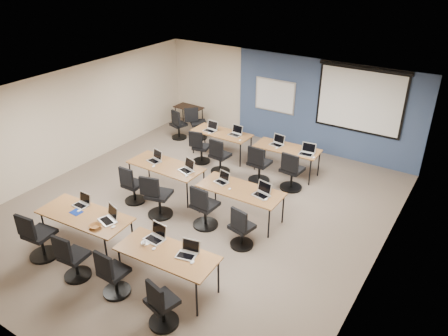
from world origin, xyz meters
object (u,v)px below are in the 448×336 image
Objects in this scene: laptop_7 at (262,192)px; spare_chair_a at (197,126)px; laptop_9 at (236,133)px; task_chair_9 at (219,159)px; task_chair_11 at (291,174)px; task_chair_2 at (112,277)px; task_chair_3 at (161,307)px; spare_chair_b at (178,127)px; utility_table at (189,110)px; laptop_11 at (307,152)px; training_table_front_left at (85,216)px; training_table_back_right at (287,150)px; training_table_mid_right at (240,191)px; laptop_8 at (211,128)px; training_table_front_right at (167,255)px; task_chair_10 at (258,167)px; projector_screen at (361,96)px; laptop_2 at (156,235)px; task_chair_1 at (72,260)px; training_table_back_left at (222,134)px; task_chair_0 at (38,239)px; laptop_3 at (188,252)px; laptop_10 at (277,142)px; task_chair_6 at (204,210)px; task_chair_8 at (200,150)px; task_chair_5 at (157,199)px; laptop_0 at (82,202)px; laptop_6 at (222,180)px; task_chair_7 at (241,231)px; training_table_mid_left at (166,167)px; laptop_4 at (155,158)px; laptop_5 at (187,168)px; whiteboard at (275,96)px; laptop_1 at (109,217)px.

spare_chair_a is (-3.92, 3.04, -0.38)m from laptop_7.
task_chair_9 is (0.10, -0.98, -0.38)m from laptop_9.
task_chair_2 is at bearing -96.76° from task_chair_11.
task_chair_3 reaches higher than spare_chair_b.
utility_table is (-2.44, 1.09, -0.14)m from laptop_9.
laptop_7 is 2.37m from laptop_11.
training_table_front_left is 1.14× the size of training_table_back_right.
laptop_8 is at bearing 134.65° from training_table_mid_right.
training_table_front_left is 1.06× the size of training_table_front_right.
task_chair_10 is at bearing 132.58° from laptop_7.
projector_screen is 5.44m from utility_table.
task_chair_1 is at bearing -133.38° from laptop_2.
laptop_8 is 1.29m from spare_chair_a.
laptop_2 is at bearing -70.03° from training_table_back_left.
task_chair_0 reaches higher than laptop_7.
laptop_10 reaches higher than laptop_3.
spare_chair_b reaches higher than training_table_back_right.
task_chair_6 is (1.06, 2.61, 0.02)m from task_chair_1.
task_chair_8 is at bearing 93.67° from task_chair_1.
laptop_2 is 1.88m from task_chair_5.
task_chair_1 is 0.98× the size of task_chair_9.
laptop_10 is at bearing 169.39° from training_table_back_right.
task_chair_5 is 3.35m from task_chair_11.
spare_chair_b is at bearing 107.75° from laptop_0.
training_table_front_left is 6.44× the size of laptop_6.
laptop_2 is 0.37× the size of task_chair_7.
training_table_back_left is (0.04, 2.42, -0.01)m from training_table_mid_left.
task_chair_2 is at bearing -97.94° from training_table_back_right.
laptop_7 reaches higher than task_chair_8.
laptop_7 reaches higher than task_chair_3.
laptop_2 is (1.70, 0.17, 0.11)m from training_table_front_left.
spare_chair_a is at bearing 114.05° from task_chair_8.
laptop_4 is 0.32× the size of task_chair_5.
task_chair_11 is at bearing 84.75° from laptop_2.
laptop_7 is at bearing -99.30° from projector_screen.
laptop_9 reaches higher than task_chair_2.
laptop_9 reaches higher than utility_table.
laptop_2 is 1.01× the size of laptop_8.
training_table_back_right is at bearing 76.93° from laptop_5.
laptop_10 is (0.94, -1.64, -0.66)m from whiteboard.
laptop_10 is (2.01, 4.82, 0.00)m from laptop_0.
task_chair_1 is 1.02× the size of task_chair_8.
whiteboard reaches higher than laptop_3.
projector_screen is 2.33× the size of task_chair_11.
laptop_9 is at bearing -101.17° from whiteboard.
training_table_mid_left is 2.32m from laptop_0.
task_chair_0 is 3.07× the size of laptop_3.
utility_table is (-1.70, 5.88, -0.13)m from laptop_0.
laptop_1 is 1.14m from laptop_2.
task_chair_5 is 2.34m from laptop_7.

